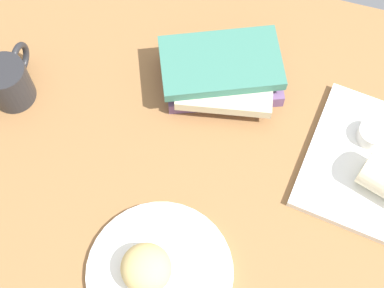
{
  "coord_description": "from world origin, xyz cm",
  "views": [
    {
      "loc": [
        11.0,
        -38.03,
        97.19
      ],
      "look_at": [
        -1.29,
        3.25,
        7.0
      ],
      "focal_mm": 53.24,
      "sensor_mm": 36.0,
      "label": 1
    }
  ],
  "objects_px": {
    "sauce_cup": "(373,134)",
    "square_plate": "(381,168)",
    "book_stack": "(223,72)",
    "coffee_mug": "(9,81)",
    "scone_pastry": "(146,268)",
    "round_plate": "(158,272)"
  },
  "relations": [
    {
      "from": "round_plate",
      "to": "scone_pastry",
      "type": "distance_m",
      "value": 0.04
    },
    {
      "from": "round_plate",
      "to": "sauce_cup",
      "type": "height_order",
      "value": "sauce_cup"
    },
    {
      "from": "sauce_cup",
      "to": "coffee_mug",
      "type": "bearing_deg",
      "value": -172.18
    },
    {
      "from": "sauce_cup",
      "to": "coffee_mug",
      "type": "distance_m",
      "value": 0.66
    },
    {
      "from": "round_plate",
      "to": "scone_pastry",
      "type": "relative_size",
      "value": 2.93
    },
    {
      "from": "sauce_cup",
      "to": "scone_pastry",
      "type": "bearing_deg",
      "value": -131.76
    },
    {
      "from": "round_plate",
      "to": "coffee_mug",
      "type": "xyz_separation_m",
      "value": [
        -0.36,
        0.25,
        0.04
      ]
    },
    {
      "from": "sauce_cup",
      "to": "square_plate",
      "type": "bearing_deg",
      "value": -60.08
    },
    {
      "from": "square_plate",
      "to": "book_stack",
      "type": "distance_m",
      "value": 0.33
    },
    {
      "from": "scone_pastry",
      "to": "sauce_cup",
      "type": "xyz_separation_m",
      "value": [
        0.31,
        0.34,
        -0.01
      ]
    },
    {
      "from": "book_stack",
      "to": "scone_pastry",
      "type": "bearing_deg",
      "value": -92.85
    },
    {
      "from": "square_plate",
      "to": "sauce_cup",
      "type": "relative_size",
      "value": 4.93
    },
    {
      "from": "scone_pastry",
      "to": "coffee_mug",
      "type": "relative_size",
      "value": 0.64
    },
    {
      "from": "scone_pastry",
      "to": "book_stack",
      "type": "distance_m",
      "value": 0.39
    },
    {
      "from": "sauce_cup",
      "to": "coffee_mug",
      "type": "height_order",
      "value": "coffee_mug"
    },
    {
      "from": "square_plate",
      "to": "coffee_mug",
      "type": "height_order",
      "value": "coffee_mug"
    },
    {
      "from": "book_stack",
      "to": "square_plate",
      "type": "bearing_deg",
      "value": -17.0
    },
    {
      "from": "scone_pastry",
      "to": "sauce_cup",
      "type": "relative_size",
      "value": 1.56
    },
    {
      "from": "book_stack",
      "to": "coffee_mug",
      "type": "relative_size",
      "value": 2.01
    },
    {
      "from": "round_plate",
      "to": "sauce_cup",
      "type": "xyz_separation_m",
      "value": [
        0.29,
        0.34,
        0.02
      ]
    },
    {
      "from": "sauce_cup",
      "to": "book_stack",
      "type": "height_order",
      "value": "book_stack"
    },
    {
      "from": "round_plate",
      "to": "coffee_mug",
      "type": "distance_m",
      "value": 0.44
    }
  ]
}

